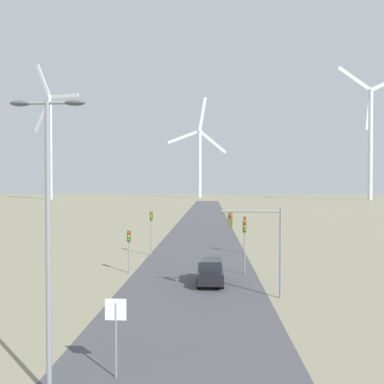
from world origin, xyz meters
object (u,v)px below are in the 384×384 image
stop_sign_near (116,322)px  traffic_light_mast_overhead (260,234)px  traffic_light_post_mid_left (151,224)px  streetlamp (48,213)px  traffic_light_post_near_right (245,235)px  wind_turbine_far_left (50,137)px  car_approaching (210,271)px  wind_turbine_left (200,155)px  wind_turbine_center (370,134)px  traffic_light_post_near_left (129,242)px  traffic_light_post_mid_right (245,226)px

stop_sign_near → traffic_light_mast_overhead: (6.66, 10.28, 1.99)m
traffic_light_post_mid_left → streetlamp: bearing=-88.8°
traffic_light_post_near_right → wind_turbine_far_left: size_ratio=0.06×
traffic_light_post_mid_left → car_approaching: bearing=-61.0°
traffic_light_post_mid_left → wind_turbine_far_left: 176.62m
stop_sign_near → traffic_light_mast_overhead: bearing=57.1°
streetlamp → stop_sign_near: (1.98, 1.26, -4.16)m
stop_sign_near → wind_turbine_left: bearing=90.7°
wind_turbine_center → traffic_light_mast_overhead: bearing=-114.7°
stop_sign_near → traffic_light_post_near_left: traffic_light_post_near_left is taller
traffic_light_post_near_right → wind_turbine_left: size_ratio=0.07×
stop_sign_near → wind_turbine_left: (-2.74, 210.01, 23.20)m
traffic_light_post_near_left → wind_turbine_left: bearing=89.9°
streetlamp → stop_sign_near: streetlamp is taller
wind_turbine_left → wind_turbine_center: wind_turbine_center is taller
traffic_light_post_mid_left → wind_turbine_far_left: wind_turbine_far_left is taller
streetlamp → traffic_light_post_near_left: streetlamp is taller
wind_turbine_center → car_approaching: bearing=-116.0°
streetlamp → traffic_light_post_near_right: (8.24, 17.73, -3.08)m
traffic_light_post_mid_right → wind_turbine_far_left: size_ratio=0.05×
traffic_light_post_mid_right → wind_turbine_left: 185.90m
streetlamp → wind_turbine_far_left: 199.30m
traffic_light_post_near_left → traffic_light_post_mid_right: traffic_light_post_mid_right is taller
stop_sign_near → car_approaching: 13.94m
streetlamp → car_approaching: bearing=69.5°
traffic_light_post_near_left → wind_turbine_far_left: bearing=115.4°
traffic_light_post_mid_left → traffic_light_post_mid_right: bearing=8.3°
stop_sign_near → wind_turbine_far_left: wind_turbine_far_left is taller
streetlamp → traffic_light_post_mid_left: bearing=91.2°
traffic_light_post_mid_left → wind_turbine_far_left: (-78.29, 155.57, 29.32)m
streetlamp → car_approaching: 16.57m
car_approaching → wind_turbine_left: wind_turbine_left is taller
streetlamp → car_approaching: size_ratio=2.43×
traffic_light_post_near_left → traffic_light_post_mid_left: (0.62, 7.74, 0.72)m
traffic_light_post_mid_right → wind_turbine_left: (-9.88, 184.28, 22.40)m
traffic_light_post_mid_right → car_approaching: 12.96m
traffic_light_post_near_right → traffic_light_post_mid_right: bearing=84.6°
car_approaching → wind_turbine_far_left: 189.26m
traffic_light_mast_overhead → wind_turbine_left: 201.07m
traffic_light_post_near_right → wind_turbine_left: bearing=92.7°
traffic_light_post_near_left → stop_sign_near: bearing=-79.3°
wind_turbine_far_left → stop_sign_near: bearing=-65.8°
wind_turbine_far_left → wind_turbine_center: (163.93, -3.34, 0.28)m
streetlamp → wind_turbine_left: size_ratio=0.17×
traffic_light_post_near_right → stop_sign_near: bearing=-110.8°
traffic_light_post_near_left → traffic_light_mast_overhead: traffic_light_mast_overhead is taller
traffic_light_post_mid_left → car_approaching: traffic_light_post_mid_left is taller
car_approaching → wind_turbine_center: size_ratio=0.06×
car_approaching → wind_turbine_far_left: (-84.32, 166.45, 31.68)m
wind_turbine_far_left → wind_turbine_center: 163.96m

